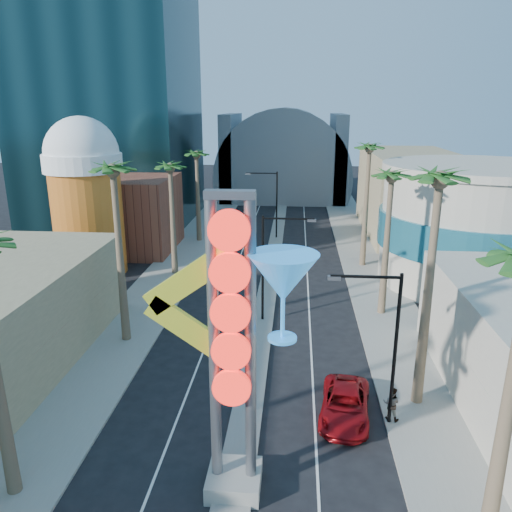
% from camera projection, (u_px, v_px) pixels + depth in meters
% --- Properties ---
extents(sidewalk_west, '(5.00, 100.00, 0.15)m').
position_uv_depth(sidewalk_west, '(182.00, 258.00, 52.12)').
color(sidewalk_west, gray).
rests_on(sidewalk_west, ground).
extents(sidewalk_east, '(5.00, 100.00, 0.15)m').
position_uv_depth(sidewalk_east, '(366.00, 262.00, 50.63)').
color(sidewalk_east, gray).
rests_on(sidewalk_east, ground).
extents(median, '(1.60, 84.00, 0.15)m').
position_uv_depth(median, '(274.00, 252.00, 54.24)').
color(median, gray).
rests_on(median, ground).
extents(hotel_tower, '(20.00, 20.00, 50.00)m').
position_uv_depth(hotel_tower, '(105.00, 24.00, 62.08)').
color(hotel_tower, black).
rests_on(hotel_tower, ground).
extents(brick_filler_west, '(10.00, 10.00, 8.00)m').
position_uv_depth(brick_filler_west, '(128.00, 214.00, 54.35)').
color(brick_filler_west, brown).
rests_on(brick_filler_west, ground).
extents(filler_east, '(10.00, 20.00, 10.00)m').
position_uv_depth(filler_east, '(409.00, 193.00, 61.09)').
color(filler_east, '#90815D').
rests_on(filler_east, ground).
extents(beer_mug, '(7.00, 7.00, 14.50)m').
position_uv_depth(beer_mug, '(86.00, 191.00, 45.68)').
color(beer_mug, '#C46C1A').
rests_on(beer_mug, ground).
extents(turquoise_building, '(16.60, 16.60, 10.60)m').
position_uv_depth(turquoise_building, '(475.00, 226.00, 43.70)').
color(turquoise_building, '#B3A697').
rests_on(turquoise_building, ground).
extents(canopy, '(22.00, 16.00, 22.00)m').
position_uv_depth(canopy, '(284.00, 172.00, 85.44)').
color(canopy, slate).
rests_on(canopy, ground).
extents(neon_sign, '(6.53, 2.60, 12.55)m').
position_uv_depth(neon_sign, '(253.00, 330.00, 18.65)').
color(neon_sign, gray).
rests_on(neon_sign, ground).
extents(streetlight_0, '(3.79, 0.25, 8.00)m').
position_uv_depth(streetlight_0, '(270.00, 258.00, 35.63)').
color(streetlight_0, black).
rests_on(streetlight_0, ground).
extents(streetlight_1, '(3.79, 0.25, 8.00)m').
position_uv_depth(streetlight_1, '(272.00, 198.00, 58.61)').
color(streetlight_1, black).
rests_on(streetlight_1, ground).
extents(streetlight_2, '(3.45, 0.25, 8.00)m').
position_uv_depth(streetlight_2, '(386.00, 336.00, 23.71)').
color(streetlight_2, black).
rests_on(streetlight_2, ground).
extents(palm_1, '(2.40, 2.40, 12.70)m').
position_uv_depth(palm_1, '(114.00, 182.00, 30.84)').
color(palm_1, brown).
rests_on(palm_1, ground).
extents(palm_2, '(2.40, 2.40, 11.20)m').
position_uv_depth(palm_2, '(170.00, 174.00, 44.58)').
color(palm_2, brown).
rests_on(palm_2, ground).
extents(palm_3, '(2.40, 2.40, 11.20)m').
position_uv_depth(palm_3, '(197.00, 160.00, 56.03)').
color(palm_3, brown).
rests_on(palm_3, ground).
extents(palm_5, '(2.40, 2.40, 13.20)m').
position_uv_depth(palm_5, '(438.00, 196.00, 23.58)').
color(palm_5, brown).
rests_on(palm_5, ground).
extents(palm_6, '(2.40, 2.40, 11.70)m').
position_uv_depth(palm_6, '(391.00, 185.00, 35.41)').
color(palm_6, brown).
rests_on(palm_6, ground).
extents(palm_7, '(2.40, 2.40, 12.70)m').
position_uv_depth(palm_7, '(369.00, 156.00, 46.60)').
color(palm_7, brown).
rests_on(palm_7, ground).
extents(red_pickup, '(3.06, 5.50, 1.46)m').
position_uv_depth(red_pickup, '(345.00, 405.00, 25.44)').
color(red_pickup, '#9B0B11').
rests_on(red_pickup, ground).
extents(pedestrian_b, '(1.04, 0.93, 1.77)m').
position_uv_depth(pedestrian_b, '(391.00, 404.00, 24.98)').
color(pedestrian_b, gray).
rests_on(pedestrian_b, sidewalk_east).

